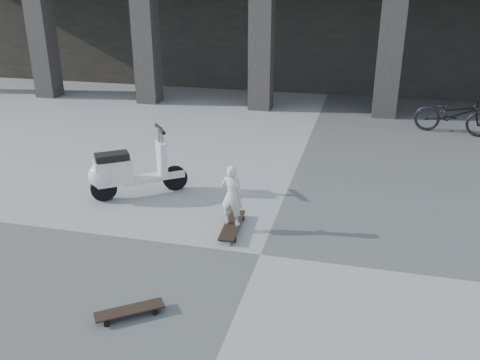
% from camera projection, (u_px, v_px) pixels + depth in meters
% --- Properties ---
extents(ground, '(90.00, 90.00, 0.00)m').
position_uv_depth(ground, '(260.00, 255.00, 7.21)').
color(ground, '#4F4F4C').
rests_on(ground, ground).
extents(longboard, '(0.32, 1.07, 0.11)m').
position_uv_depth(longboard, '(232.00, 225.00, 7.87)').
color(longboard, black).
rests_on(longboard, ground).
extents(skateboard_spare, '(0.76, 0.63, 0.09)m').
position_uv_depth(skateboard_spare, '(130.00, 311.00, 5.87)').
color(skateboard_spare, black).
rests_on(skateboard_spare, ground).
extents(child, '(0.38, 0.28, 0.97)m').
position_uv_depth(child, '(232.00, 196.00, 7.68)').
color(child, beige).
rests_on(child, longboard).
extents(scooter, '(1.49, 1.18, 1.22)m').
position_uv_depth(scooter, '(122.00, 172.00, 8.91)').
color(scooter, black).
rests_on(scooter, ground).
extents(bicycle, '(1.97, 1.06, 0.98)m').
position_uv_depth(bicycle, '(454.00, 114.00, 12.65)').
color(bicycle, black).
rests_on(bicycle, ground).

